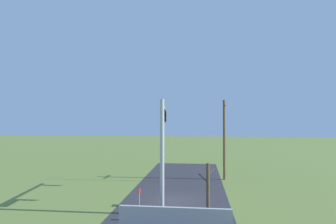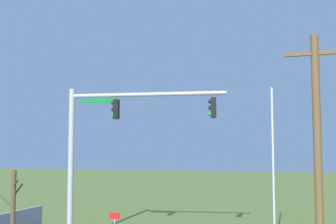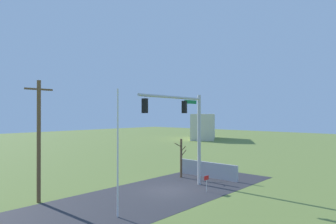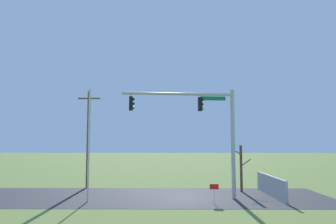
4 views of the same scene
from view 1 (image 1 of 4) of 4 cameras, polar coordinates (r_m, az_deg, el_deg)
The scene contains 9 objects.
ground_plane at distance 22.41m, azimuth 1.51°, elevation -17.50°, with size 160.00×160.00×0.00m, color olive.
road_surface at distance 26.26m, azimuth 2.29°, elevation -15.08°, with size 28.00×8.00×0.01m, color #2D2D33.
sidewalk_corner at distance 18.50m, azimuth -1.65°, elevation -21.02°, with size 6.00×6.00×0.01m, color #B7B5AD.
retaining_fence at distance 16.41m, azimuth 1.36°, elevation -21.00°, with size 0.20×6.17×1.42m, color #A8A8AD.
signal_mast at distance 20.43m, azimuth -1.04°, elevation -4.13°, with size 7.77×1.08×7.49m.
flagpole at distance 28.29m, azimuth -1.16°, elevation -6.54°, with size 0.10×0.10×7.36m, color silver.
utility_pole at distance 29.77m, azimuth 11.28°, elevation -5.17°, with size 1.90×0.26×8.16m.
bare_tree at distance 17.63m, azimuth 8.05°, elevation -15.74°, with size 1.27×1.02×3.57m.
open_sign at distance 20.99m, azimuth -5.78°, elevation -16.04°, with size 0.56×0.04×1.22m.
Camera 1 is at (21.45, 1.87, 6.22)m, focal length 30.23 mm.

